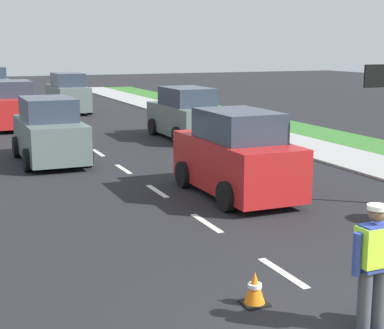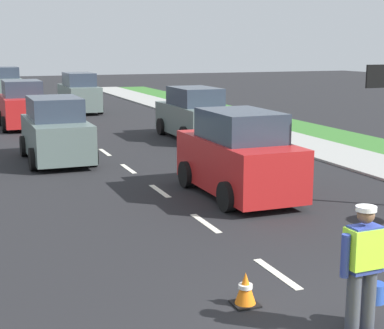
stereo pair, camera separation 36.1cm
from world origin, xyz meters
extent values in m
plane|color=black|center=(0.00, 21.00, 0.00)|extent=(96.00, 96.00, 0.00)
cube|color=#9E9E99|center=(7.20, 10.00, 0.00)|extent=(2.40, 72.00, 0.14)
cube|color=silver|center=(0.00, 2.70, 0.01)|extent=(0.14, 1.40, 0.01)
cube|color=silver|center=(0.00, 5.70, 0.01)|extent=(0.14, 1.40, 0.01)
cube|color=silver|center=(0.00, 8.70, 0.01)|extent=(0.14, 1.40, 0.01)
cube|color=silver|center=(0.00, 11.70, 0.01)|extent=(0.14, 1.40, 0.01)
cube|color=silver|center=(0.00, 14.70, 0.01)|extent=(0.14, 1.40, 0.01)
cube|color=silver|center=(0.00, 17.70, 0.01)|extent=(0.14, 1.40, 0.01)
cube|color=silver|center=(0.00, 20.70, 0.01)|extent=(0.14, 1.40, 0.01)
cube|color=silver|center=(0.00, 23.70, 0.01)|extent=(0.14, 1.40, 0.01)
cube|color=silver|center=(0.00, 26.70, 0.01)|extent=(0.14, 1.40, 0.01)
cube|color=silver|center=(0.00, 29.70, 0.01)|extent=(0.14, 1.40, 0.01)
cube|color=silver|center=(0.00, 32.70, 0.01)|extent=(0.14, 1.40, 0.01)
cube|color=silver|center=(0.00, 35.70, 0.01)|extent=(0.14, 1.40, 0.01)
cube|color=silver|center=(0.00, 38.70, 0.01)|extent=(0.14, 1.40, 0.01)
cube|color=silver|center=(0.00, 41.70, 0.01)|extent=(0.14, 1.40, 0.01)
cube|color=silver|center=(0.00, 44.70, 0.01)|extent=(0.14, 1.40, 0.01)
cube|color=silver|center=(0.00, 47.70, 0.01)|extent=(0.14, 1.40, 0.01)
cylinder|color=#383D4C|center=(-0.13, 0.54, 0.41)|extent=(0.18, 0.18, 0.82)
cylinder|color=#383D4C|center=(0.11, 0.55, 0.41)|extent=(0.18, 0.18, 0.82)
cube|color=navy|center=(-0.01, 0.54, 1.12)|extent=(0.41, 0.25, 0.60)
cube|color=#A5EA33|center=(-0.01, 0.54, 1.14)|extent=(0.47, 0.29, 0.51)
cylinder|color=navy|center=(-0.29, 0.54, 1.07)|extent=(0.11, 0.11, 0.55)
sphere|color=brown|center=(-0.01, 0.54, 1.56)|extent=(0.22, 0.22, 0.22)
cylinder|color=silver|center=(-0.01, 0.54, 1.64)|extent=(0.26, 0.26, 0.06)
cube|color=black|center=(-1.00, 1.82, 0.01)|extent=(0.36, 0.36, 0.03)
cone|color=orange|center=(-1.00, 1.82, 0.26)|extent=(0.30, 0.30, 0.46)
cylinder|color=white|center=(-1.00, 1.82, 0.28)|extent=(0.20, 0.20, 0.06)
cube|color=red|center=(1.64, 7.61, 0.78)|extent=(1.69, 4.05, 1.21)
cube|color=#2D3847|center=(1.64, 7.51, 1.74)|extent=(1.48, 2.23, 0.70)
cylinder|color=black|center=(0.78, 8.87, 0.34)|extent=(0.22, 0.68, 0.68)
cylinder|color=black|center=(2.51, 8.87, 0.34)|extent=(0.22, 0.68, 0.68)
cylinder|color=black|center=(0.78, 6.36, 0.34)|extent=(0.22, 0.68, 0.68)
cylinder|color=black|center=(2.51, 6.36, 0.34)|extent=(0.22, 0.68, 0.68)
cube|color=slate|center=(4.02, 16.59, 0.74)|extent=(1.76, 4.36, 1.12)
cube|color=#2D3847|center=(4.02, 16.48, 1.65)|extent=(1.55, 2.40, 0.70)
cylinder|color=black|center=(3.12, 17.94, 0.34)|extent=(0.22, 0.68, 0.68)
cylinder|color=black|center=(4.92, 17.94, 0.34)|extent=(0.22, 0.68, 0.68)
cylinder|color=black|center=(3.12, 15.24, 0.34)|extent=(0.22, 0.68, 0.68)
cylinder|color=black|center=(4.92, 15.24, 0.34)|extent=(0.22, 0.68, 0.68)
cylinder|color=black|center=(-0.67, 34.23, 0.34)|extent=(0.22, 0.68, 0.68)
cylinder|color=black|center=(-0.67, 36.95, 0.34)|extent=(0.22, 0.68, 0.68)
cube|color=red|center=(-1.90, 22.16, 0.78)|extent=(1.78, 3.82, 1.21)
cube|color=#2D3847|center=(-1.90, 22.26, 1.74)|extent=(1.57, 2.10, 0.70)
cylinder|color=black|center=(-0.99, 20.98, 0.34)|extent=(0.22, 0.68, 0.68)
cylinder|color=black|center=(-0.99, 23.35, 0.34)|extent=(0.22, 0.68, 0.68)
cube|color=slate|center=(1.64, 27.63, 0.81)|extent=(1.64, 4.33, 1.27)
cube|color=#2D3847|center=(1.64, 27.52, 1.80)|extent=(1.44, 2.38, 0.70)
cylinder|color=black|center=(0.80, 28.97, 0.34)|extent=(0.22, 0.68, 0.68)
cylinder|color=black|center=(2.48, 28.97, 0.34)|extent=(0.22, 0.68, 0.68)
cylinder|color=black|center=(0.80, 26.28, 0.34)|extent=(0.22, 0.68, 0.68)
cylinder|color=black|center=(2.48, 26.28, 0.34)|extent=(0.22, 0.68, 0.68)
cube|color=slate|center=(-1.77, 13.71, 0.75)|extent=(1.72, 4.09, 1.13)
cube|color=#2D3847|center=(-1.77, 13.81, 1.66)|extent=(1.51, 2.25, 0.70)
cylinder|color=black|center=(-0.89, 12.44, 0.34)|extent=(0.22, 0.68, 0.68)
cylinder|color=black|center=(-2.64, 12.44, 0.34)|extent=(0.22, 0.68, 0.68)
cylinder|color=black|center=(-0.89, 14.98, 0.34)|extent=(0.22, 0.68, 0.68)
cylinder|color=black|center=(-2.64, 14.98, 0.34)|extent=(0.22, 0.68, 0.68)
camera|label=1|loc=(-4.93, -5.21, 3.61)|focal=56.50mm
camera|label=2|loc=(-4.60, -5.35, 3.61)|focal=56.50mm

